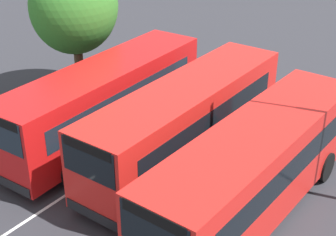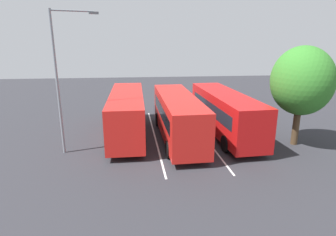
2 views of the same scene
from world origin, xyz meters
TOP-DOWN VIEW (x-y plane):
  - ground_plane at (0.00, 0.00)m, footprint 67.41×67.41m
  - bus_far_left at (-0.07, -3.45)m, footprint 10.47×3.04m
  - bus_center_left at (-0.65, 0.21)m, footprint 10.41×2.80m
  - bus_center_right at (0.60, 3.87)m, footprint 10.36×2.62m
  - depot_tree at (-2.61, -7.73)m, footprint 4.32×3.89m
  - lane_stripe_outer_left at (0.00, -1.84)m, footprint 13.56×0.53m
  - lane_stripe_inner_left at (0.00, 1.84)m, footprint 13.56×0.53m

SIDE VIEW (x-z plane):
  - ground_plane at x=0.00m, z-range 0.00..0.00m
  - lane_stripe_outer_left at x=0.00m, z-range 0.00..0.01m
  - lane_stripe_inner_left at x=0.00m, z-range 0.00..0.01m
  - bus_far_left at x=-0.07m, z-range 0.18..3.37m
  - bus_center_left at x=-0.65m, z-range 0.18..3.37m
  - bus_center_right at x=0.60m, z-range 0.18..3.37m
  - depot_tree at x=-2.61m, z-range 1.06..7.76m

